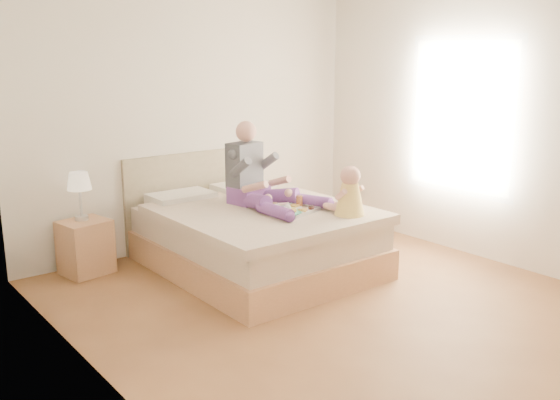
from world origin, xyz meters
TOP-DOWN VIEW (x-y plane):
  - room at (0.08, 0.01)m, footprint 4.02×4.22m
  - bed at (0.00, 1.08)m, footprint 1.70×2.18m
  - nightstand at (-1.34, 1.88)m, footprint 0.48×0.44m
  - lamp at (-1.34, 1.92)m, footprint 0.22×0.22m
  - adult at (0.07, 1.06)m, footprint 0.70×1.03m
  - tray at (0.15, 0.63)m, footprint 0.49×0.43m
  - baby at (0.48, 0.25)m, footprint 0.30×0.40m

SIDE VIEW (x-z plane):
  - nightstand at x=-1.34m, z-range 0.00..0.51m
  - bed at x=0.00m, z-range -0.18..0.82m
  - tray at x=0.15m, z-range 0.58..0.70m
  - baby at x=0.48m, z-range 0.57..1.02m
  - adult at x=0.07m, z-range 0.44..1.26m
  - lamp at x=-1.34m, z-range 0.63..1.08m
  - room at x=0.08m, z-range 0.15..2.87m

